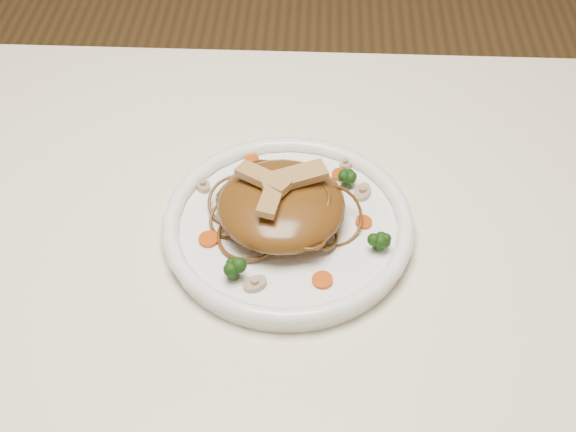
{
  "coord_description": "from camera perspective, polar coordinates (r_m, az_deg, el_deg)",
  "views": [
    {
      "loc": [
        0.1,
        -0.57,
        1.4
      ],
      "look_at": [
        0.07,
        0.03,
        0.78
      ],
      "focal_mm": 47.62,
      "sensor_mm": 36.0,
      "label": 1
    }
  ],
  "objects": [
    {
      "name": "broccoli_0",
      "position": [
        0.91,
        4.4,
        2.85
      ],
      "size": [
        0.03,
        0.03,
        0.03
      ],
      "primitive_type": null,
      "rotation": [
        0.0,
        0.0,
        -0.33
      ],
      "color": "#193F0D",
      "rests_on": "plate"
    },
    {
      "name": "table",
      "position": [
        0.95,
        -4.56,
        -6.57
      ],
      "size": [
        1.2,
        0.8,
        0.75
      ],
      "color": "white",
      "rests_on": "ground"
    },
    {
      "name": "noodle_mound",
      "position": [
        0.86,
        -0.52,
        0.83
      ],
      "size": [
        0.19,
        0.19,
        0.05
      ],
      "primitive_type": "ellipsoid",
      "rotation": [
        0.0,
        0.0,
        -0.36
      ],
      "color": "#603612",
      "rests_on": "plate"
    },
    {
      "name": "mushroom_2",
      "position": [
        0.92,
        -6.36,
        2.26
      ],
      "size": [
        0.03,
        0.03,
        0.01
      ],
      "primitive_type": "cylinder",
      "rotation": [
        0.0,
        0.0,
        -1.09
      ],
      "color": "#C6B195",
      "rests_on": "plate"
    },
    {
      "name": "plate",
      "position": [
        0.88,
        0.0,
        -1.0
      ],
      "size": [
        0.3,
        0.3,
        0.02
      ],
      "primitive_type": "cylinder",
      "rotation": [
        0.0,
        0.0,
        -0.05
      ],
      "color": "white",
      "rests_on": "table"
    },
    {
      "name": "broccoli_3",
      "position": [
        0.85,
        6.85,
        -1.73
      ],
      "size": [
        0.03,
        0.03,
        0.03
      ],
      "primitive_type": null,
      "rotation": [
        0.0,
        0.0,
        -0.13
      ],
      "color": "#193F0D",
      "rests_on": "plate"
    },
    {
      "name": "carrot_1",
      "position": [
        0.86,
        -5.95,
        -1.75
      ],
      "size": [
        0.02,
        0.02,
        0.0
      ],
      "primitive_type": "cylinder",
      "rotation": [
        0.0,
        0.0,
        0.08
      ],
      "color": "#B94006",
      "rests_on": "plate"
    },
    {
      "name": "carrot_2",
      "position": [
        0.88,
        5.67,
        -0.46
      ],
      "size": [
        0.02,
        0.02,
        0.0
      ],
      "primitive_type": "cylinder",
      "rotation": [
        0.0,
        0.0,
        0.21
      ],
      "color": "#B94006",
      "rests_on": "plate"
    },
    {
      "name": "chicken_a",
      "position": [
        0.84,
        0.42,
        2.92
      ],
      "size": [
        0.08,
        0.05,
        0.01
      ],
      "primitive_type": "cube",
      "rotation": [
        0.0,
        0.0,
        0.41
      ],
      "color": "tan",
      "rests_on": "noodle_mound"
    },
    {
      "name": "mushroom_0",
      "position": [
        0.81,
        -2.49,
        -5.08
      ],
      "size": [
        0.04,
        0.04,
        0.01
      ],
      "primitive_type": "cylinder",
      "rotation": [
        0.0,
        0.0,
        0.53
      ],
      "color": "#C6B195",
      "rests_on": "plate"
    },
    {
      "name": "carrot_3",
      "position": [
        0.95,
        -2.71,
        4.15
      ],
      "size": [
        0.02,
        0.02,
        0.0
      ],
      "primitive_type": "cylinder",
      "rotation": [
        0.0,
        0.0,
        -0.31
      ],
      "color": "#B94006",
      "rests_on": "plate"
    },
    {
      "name": "chicken_c",
      "position": [
        0.82,
        -1.19,
        1.58
      ],
      "size": [
        0.03,
        0.07,
        0.01
      ],
      "primitive_type": "cube",
      "rotation": [
        0.0,
        0.0,
        4.52
      ],
      "color": "tan",
      "rests_on": "noodle_mound"
    },
    {
      "name": "carrot_0",
      "position": [
        0.93,
        3.88,
        3.1
      ],
      "size": [
        0.02,
        0.02,
        0.0
      ],
      "primitive_type": "cylinder",
      "rotation": [
        0.0,
        0.0,
        0.21
      ],
      "color": "#B94006",
      "rests_on": "plate"
    },
    {
      "name": "mushroom_1",
      "position": [
        0.91,
        5.59,
        1.78
      ],
      "size": [
        0.03,
        0.03,
        0.01
      ],
      "primitive_type": "cylinder",
      "rotation": [
        0.0,
        0.0,
        1.22
      ],
      "color": "#C6B195",
      "rests_on": "plate"
    },
    {
      "name": "broccoli_1",
      "position": [
        0.88,
        -4.48,
        1.16
      ],
      "size": [
        0.03,
        0.03,
        0.03
      ],
      "primitive_type": null,
      "rotation": [
        0.0,
        0.0,
        0.1
      ],
      "color": "#193F0D",
      "rests_on": "plate"
    },
    {
      "name": "chicken_b",
      "position": [
        0.84,
        -1.84,
        2.84
      ],
      "size": [
        0.07,
        0.05,
        0.01
      ],
      "primitive_type": "cube",
      "rotation": [
        0.0,
        0.0,
        2.56
      ],
      "color": "tan",
      "rests_on": "noodle_mound"
    },
    {
      "name": "mushroom_3",
      "position": [
        0.94,
        4.32,
        3.87
      ],
      "size": [
        0.02,
        0.02,
        0.01
      ],
      "primitive_type": "cylinder",
      "rotation": [
        0.0,
        0.0,
        1.62
      ],
      "color": "#C6B195",
      "rests_on": "plate"
    },
    {
      "name": "carrot_4",
      "position": [
        0.82,
        2.58,
        -4.81
      ],
      "size": [
        0.03,
        0.03,
        0.0
      ],
      "primitive_type": "cylinder",
      "rotation": [
        0.0,
        0.0,
        0.19
      ],
      "color": "#B94006",
      "rests_on": "plate"
    },
    {
      "name": "broccoli_2",
      "position": [
        0.81,
        -4.14,
        -3.77
      ],
      "size": [
        0.03,
        0.03,
        0.03
      ],
      "primitive_type": null,
      "rotation": [
        0.0,
        0.0,
        -0.27
      ],
      "color": "#193F0D",
      "rests_on": "plate"
    }
  ]
}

